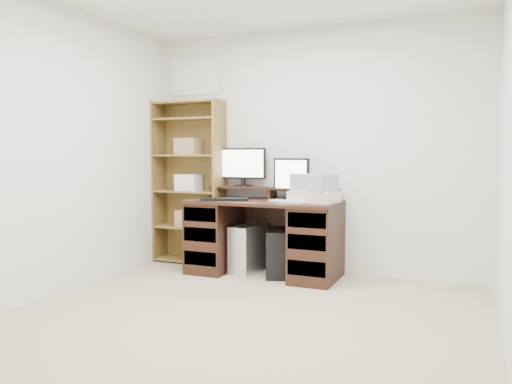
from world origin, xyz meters
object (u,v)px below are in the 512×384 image
Objects in this scene: monitor_small at (291,177)px; bookshelf at (190,181)px; printer at (314,197)px; monitor_wide at (243,165)px; desk at (264,236)px; tower_silver at (249,248)px; tower_black at (277,253)px.

monitor_small is 1.22m from bookshelf.
monitor_wide is at bearing 173.81° from printer.
desk is 3.55× the size of monitor_small.
monitor_small is 0.87× the size of tower_silver.
desk is 1.14m from bookshelf.
monitor_wide is 0.29× the size of bookshelf.
tower_black is at bearing -10.69° from bookshelf.
bookshelf is at bearing -176.47° from monitor_wide.
printer is at bearing 4.51° from tower_silver.
bookshelf reaches higher than tower_black.
bookshelf reaches higher than tower_silver.
monitor_small is at bearing 21.41° from tower_silver.
monitor_wide is 0.90m from tower_silver.
desk is at bearing -168.75° from printer.
desk is 0.24m from tower_silver.
monitor_small is 0.77m from tower_black.
tower_silver is (-0.42, -0.11, -0.74)m from monitor_small.
tower_silver is at bearing 168.81° from desk.
bookshelf is (-1.50, 0.20, 0.11)m from printer.
bookshelf is at bearing 149.61° from tower_black.
printer is at bearing -18.55° from monitor_small.
bookshelf is (-1.12, 0.21, 0.69)m from tower_black.
tower_silver is 0.96× the size of tower_black.
tower_silver is (0.17, -0.22, -0.85)m from monitor_wide.
monitor_small is at bearing 33.00° from desk.
monitor_wide is (-0.35, 0.26, 0.71)m from desk.
desk is 0.66m from printer.
desk reaches higher than tower_silver.
monitor_small is at bearing -2.93° from bookshelf.
printer is 0.90m from tower_silver.
monitor_small is at bearing -11.02° from monitor_wide.
monitor_wide is 1.06× the size of tower_silver.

